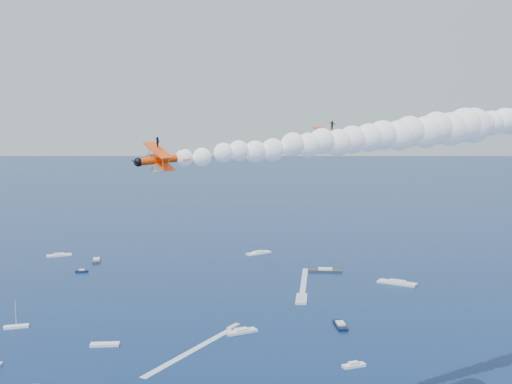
# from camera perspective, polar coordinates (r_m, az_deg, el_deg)

# --- Properties ---
(biplane_lead) EXTENTS (10.89, 11.59, 6.79)m
(biplane_lead) POSITION_cam_1_polar(r_m,az_deg,el_deg) (95.70, 7.18, 4.69)
(biplane_lead) COLOR #F54105
(biplane_trail) EXTENTS (10.39, 11.18, 6.75)m
(biplane_trail) POSITION_cam_1_polar(r_m,az_deg,el_deg) (79.51, -8.64, 2.95)
(biplane_trail) COLOR #FF4005
(smoke_trail_lead) EXTENTS (57.37, 54.77, 9.89)m
(smoke_trail_lead) POSITION_cam_1_polar(r_m,az_deg,el_deg) (113.87, 18.73, 5.76)
(smoke_trail_lead) COLOR white
(smoke_trail_trail) EXTENTS (57.30, 52.97, 9.89)m
(smoke_trail_trail) POSITION_cam_1_polar(r_m,az_deg,el_deg) (91.26, 8.30, 4.76)
(smoke_trail_trail) COLOR white
(spectator_boats) EXTENTS (245.96, 188.92, 0.70)m
(spectator_boats) POSITION_cam_1_polar(r_m,az_deg,el_deg) (197.08, 3.94, -10.99)
(spectator_boats) COLOR silver
(spectator_boats) RESTS_ON ground
(boat_wakes) EXTENTS (115.82, 112.20, 0.04)m
(boat_wakes) POSITION_cam_1_polar(r_m,az_deg,el_deg) (210.10, 8.98, -10.02)
(boat_wakes) COLOR white
(boat_wakes) RESTS_ON ground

